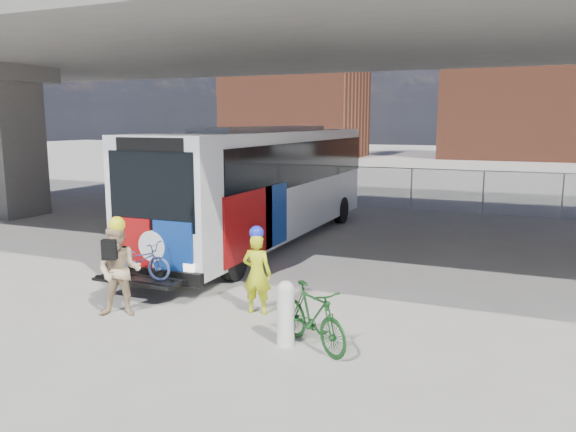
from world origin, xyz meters
The scene contains 9 objects.
ground centered at (0.00, 0.00, 0.00)m, with size 160.00×160.00×0.00m, color #9E9991.
bus centered at (-2.00, 3.50, 2.11)m, with size 2.67×12.90×3.69m.
overpass centered at (0.00, 4.00, 6.54)m, with size 40.00×16.00×7.95m.
chainlink_fence centered at (0.00, 12.00, 1.42)m, with size 30.00×0.06×30.00m.
brick_buildings centered at (1.23, 48.23, 5.42)m, with size 54.00×22.00×12.00m.
bollard centered at (1.92, -4.12, 0.62)m, with size 0.30×0.30×1.16m.
cyclist_hivis centered at (0.73, -2.83, 0.87)m, with size 0.64×0.46×1.81m.
cyclist_tan centered at (-1.72, -4.04, 0.95)m, with size 1.10×1.00×2.02m.
bike_parked centered at (2.39, -4.05, 0.56)m, with size 0.52×1.85×1.11m, color #16461A.
Camera 1 is at (5.59, -12.65, 3.86)m, focal length 35.00 mm.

